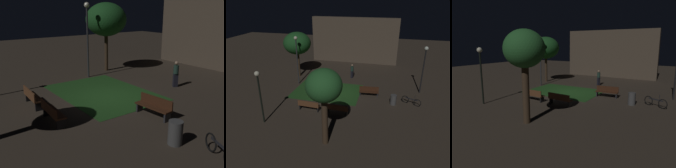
{
  "view_description": "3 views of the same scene",
  "coord_description": "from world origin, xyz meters",
  "views": [
    {
      "loc": [
        10.84,
        -7.65,
        4.7
      ],
      "look_at": [
        0.05,
        0.22,
        0.74
      ],
      "focal_mm": 41.3,
      "sensor_mm": 36.0,
      "label": 1
    },
    {
      "loc": [
        4.93,
        -18.11,
        8.84
      ],
      "look_at": [
        0.32,
        -0.03,
        1.0
      ],
      "focal_mm": 34.22,
      "sensor_mm": 36.0,
      "label": 2
    },
    {
      "loc": [
        8.62,
        -15.52,
        4.24
      ],
      "look_at": [
        -0.36,
        -0.6,
        0.87
      ],
      "focal_mm": 32.83,
      "sensor_mm": 36.0,
      "label": 3
    }
  ],
  "objects": [
    {
      "name": "grass_lawn",
      "position": [
        -0.87,
        0.23,
        0.01
      ],
      "size": [
        6.52,
        4.71,
        0.01
      ],
      "primitive_type": "cube",
      "color": "#23511E",
      "rests_on": "ground"
    },
    {
      "name": "bench_front_right",
      "position": [
        3.24,
        0.22,
        0.48
      ],
      "size": [
        1.83,
        0.63,
        0.88
      ],
      "color": "#422314",
      "rests_on": "ground"
    },
    {
      "name": "tree_near_wall",
      "position": [
        1.36,
        -7.42,
        3.91
      ],
      "size": [
        2.18,
        2.18,
        5.03
      ],
      "color": "#423021",
      "rests_on": "ground"
    },
    {
      "name": "bicycle",
      "position": [
        7.01,
        -0.6,
        0.34
      ],
      "size": [
        1.59,
        0.81,
        0.93
      ],
      "color": "black",
      "rests_on": "ground"
    },
    {
      "name": "ground_plane",
      "position": [
        0.0,
        0.0,
        0.0
      ],
      "size": [
        60.0,
        60.0,
        0.0
      ],
      "primitive_type": "plane",
      "color": "#3D3328"
    },
    {
      "name": "lamp_post_plaza_west",
      "position": [
        -4.38,
        1.39,
        3.38
      ],
      "size": [
        0.36,
        0.36,
        5.06
      ],
      "color": "#333338",
      "rests_on": "ground"
    },
    {
      "name": "bench_by_lamp",
      "position": [
        1.19,
        -3.77,
        0.48
      ],
      "size": [
        1.82,
        0.58,
        0.88
      ],
      "color": "brown",
      "rests_on": "ground"
    },
    {
      "name": "trash_bin",
      "position": [
        5.49,
        -0.97,
        0.44
      ],
      "size": [
        0.52,
        0.52,
        0.89
      ],
      "primitive_type": "cylinder",
      "color": "#4C4C4C",
      "rests_on": "ground"
    },
    {
      "name": "pedestrian",
      "position": [
        0.82,
        4.49,
        0.85
      ],
      "size": [
        0.32,
        0.34,
        1.61
      ],
      "color": "black",
      "rests_on": "ground"
    },
    {
      "name": "bench_corner",
      "position": [
        -1.19,
        -3.77,
        0.48
      ],
      "size": [
        1.82,
        0.57,
        0.88
      ],
      "color": "brown",
      "rests_on": "ground"
    },
    {
      "name": "building_wall_backdrop",
      "position": [
        -0.14,
        10.81,
        3.04
      ],
      "size": [
        11.69,
        0.8,
        6.08
      ],
      "primitive_type": "cube",
      "color": "brown",
      "rests_on": "ground"
    },
    {
      "name": "lamp_post_plaza_east",
      "position": [
        -3.81,
        -6.24,
        2.79
      ],
      "size": [
        0.36,
        0.36,
        4.04
      ],
      "color": "black",
      "rests_on": "ground"
    },
    {
      "name": "tree_right_canopy",
      "position": [
        -5.27,
        3.55,
        3.85
      ],
      "size": [
        3.03,
        3.03,
        5.1
      ],
      "color": "#423021",
      "rests_on": "ground"
    }
  ]
}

